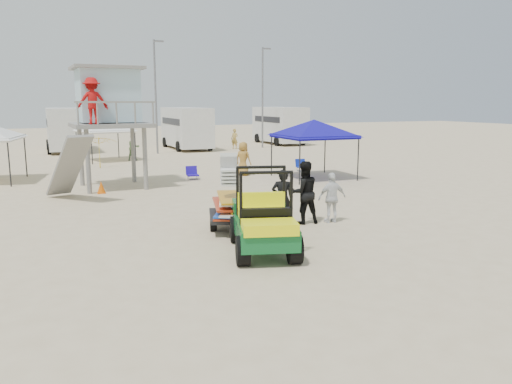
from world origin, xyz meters
name	(u,v)px	position (x,y,z in m)	size (l,w,h in m)	color
ground	(290,276)	(0.00, 0.00, 0.00)	(140.00, 140.00, 0.00)	beige
utility_cart	(263,215)	(0.18, 1.81, 0.96)	(2.06, 2.98, 2.06)	#0E5A27
surf_trailer	(230,203)	(0.19, 4.15, 0.80)	(1.66, 2.36, 1.97)	black
man_left	(282,199)	(1.70, 3.85, 0.87)	(0.64, 0.42, 1.74)	black
man_mid	(304,192)	(2.55, 4.10, 0.96)	(0.93, 0.73, 1.92)	black
man_right	(332,198)	(3.40, 3.85, 0.78)	(0.91, 0.38, 1.55)	white
lifeguard_tower	(107,100)	(-2.02, 13.28, 3.76)	(3.29, 3.29, 5.04)	gray
canopy_blue	(314,123)	(7.46, 12.13, 2.70)	(3.30, 3.30, 3.25)	black
canopy_white_c	(104,120)	(-0.96, 23.88, 2.55)	(3.56, 3.56, 3.09)	black
umbrella_b	(100,152)	(-1.71, 20.19, 0.90)	(1.96, 2.00, 1.80)	yellow
cone_near	(101,187)	(-2.57, 11.88, 0.25)	(0.34, 0.34, 0.50)	#E15B07
cone_far	(52,184)	(-4.41, 13.62, 0.25)	(0.34, 0.34, 0.50)	#FF4E08
beach_chair_a	(65,175)	(-3.80, 15.68, 0.31)	(0.60, 0.64, 0.64)	#1140B8
beach_chair_b	(192,173)	(1.88, 14.03, 0.31)	(0.60, 0.64, 0.64)	#1E0E98
beach_chair_c	(301,165)	(8.17, 14.67, 0.31)	(0.61, 0.65, 0.64)	#0F28A4
rv_mid_left	(65,127)	(-3.00, 31.49, 1.80)	(2.65, 6.50, 3.25)	silver
rv_mid_right	(186,126)	(6.00, 29.99, 1.80)	(2.64, 7.00, 3.25)	silver
rv_far_right	(279,124)	(15.00, 31.49, 1.80)	(2.64, 6.60, 3.25)	silver
light_pole_left	(156,98)	(3.00, 27.00, 4.00)	(0.14, 0.14, 8.00)	slate
light_pole_right	(263,98)	(12.00, 28.50, 4.00)	(0.14, 0.14, 8.00)	slate
distant_beachgoers	(193,149)	(3.87, 20.65, 0.83)	(9.65, 14.96, 1.71)	#5B7D4B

